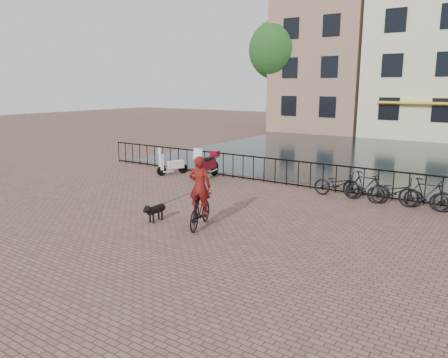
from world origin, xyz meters
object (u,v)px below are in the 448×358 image
Objects in this scene: motorcycle at (207,162)px; scooter at (172,161)px; cyclist at (200,196)px; dog at (156,212)px.

motorcycle is 1.48× the size of scooter.
cyclist is at bearing -19.97° from scooter.
scooter is at bearing 125.18° from dog.
motorcycle reaches higher than dog.
cyclist is 2.77× the size of dog.
cyclist reaches higher than motorcycle.
cyclist reaches higher than dog.
dog is at bearing -29.83° from scooter.
scooter is at bearing 174.37° from motorcycle.
motorcycle is at bearing -73.68° from cyclist.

